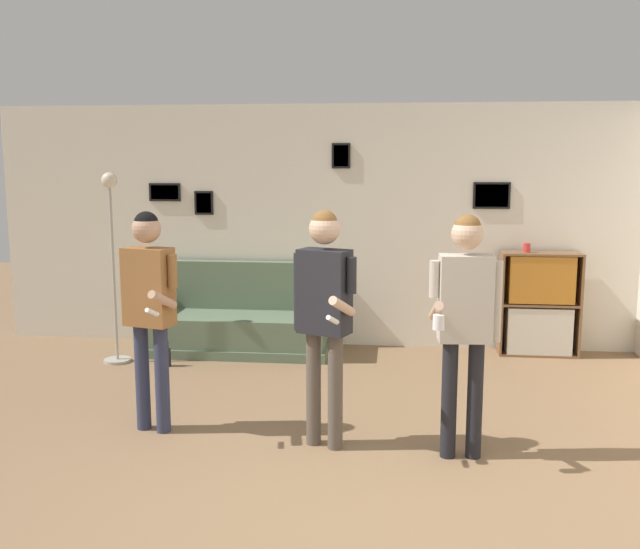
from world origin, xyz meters
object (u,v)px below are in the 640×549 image
(couch, at_px, (242,323))
(bottle_on_floor, at_px, (167,356))
(floor_lamp, at_px, (113,256))
(person_watcher_holding_cup, at_px, (465,310))
(person_player_foreground_center, at_px, (324,303))
(drinking_cup, at_px, (527,248))
(person_player_foreground_left, at_px, (149,298))
(bookshelf, at_px, (539,304))

(couch, bearing_deg, bottle_on_floor, -132.54)
(floor_lamp, relative_size, bottle_on_floor, 7.45)
(couch, height_order, person_watcher_holding_cup, person_watcher_holding_cup)
(person_player_foreground_center, relative_size, drinking_cup, 17.68)
(couch, height_order, drinking_cup, drinking_cup)
(person_player_foreground_left, distance_m, person_watcher_holding_cup, 2.36)
(person_player_foreground_center, relative_size, bottle_on_floor, 6.60)
(couch, relative_size, person_watcher_holding_cup, 1.12)
(person_watcher_holding_cup, bearing_deg, person_player_foreground_left, 173.65)
(bottle_on_floor, height_order, drinking_cup, drinking_cup)
(drinking_cup, bearing_deg, floor_lamp, -169.77)
(couch, relative_size, person_player_foreground_center, 1.11)
(couch, bearing_deg, floor_lamp, -154.18)
(person_player_foreground_left, relative_size, person_player_foreground_center, 0.98)
(floor_lamp, bearing_deg, bottle_on_floor, -10.06)
(person_watcher_holding_cup, distance_m, drinking_cup, 2.99)
(bookshelf, xyz_separation_m, drinking_cup, (-0.16, 0.00, 0.61))
(couch, distance_m, person_player_foreground_left, 2.52)
(bottle_on_floor, bearing_deg, floor_lamp, 169.94)
(bookshelf, relative_size, person_player_foreground_left, 0.65)
(couch, xyz_separation_m, bottle_on_floor, (-0.63, -0.68, -0.20))
(floor_lamp, bearing_deg, drinking_cup, 10.23)
(person_watcher_holding_cup, height_order, drinking_cup, person_watcher_holding_cup)
(bookshelf, bearing_deg, drinking_cup, 179.73)
(person_player_foreground_center, height_order, drinking_cup, person_player_foreground_center)
(floor_lamp, relative_size, drinking_cup, 19.95)
(couch, xyz_separation_m, person_player_foreground_left, (-0.18, -2.39, 0.75))
(floor_lamp, xyz_separation_m, drinking_cup, (4.27, 0.77, 0.05))
(person_watcher_holding_cup, height_order, bottle_on_floor, person_watcher_holding_cup)
(bottle_on_floor, distance_m, drinking_cup, 3.94)
(person_player_foreground_center, height_order, person_watcher_holding_cup, person_player_foreground_center)
(bottle_on_floor, bearing_deg, bookshelf, 12.74)
(couch, distance_m, person_watcher_holding_cup, 3.51)
(couch, xyz_separation_m, person_player_foreground_center, (1.18, -2.56, 0.77))
(person_player_foreground_center, xyz_separation_m, drinking_cup, (1.89, 2.75, 0.09))
(bookshelf, relative_size, bottle_on_floor, 4.23)
(person_player_foreground_left, relative_size, drinking_cup, 17.36)
(person_player_foreground_left, relative_size, person_watcher_holding_cup, 0.99)
(drinking_cup, bearing_deg, couch, -176.47)
(bookshelf, height_order, person_player_foreground_center, person_player_foreground_center)
(person_watcher_holding_cup, bearing_deg, person_player_foreground_center, 174.61)
(person_player_foreground_left, height_order, person_player_foreground_center, person_player_foreground_center)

